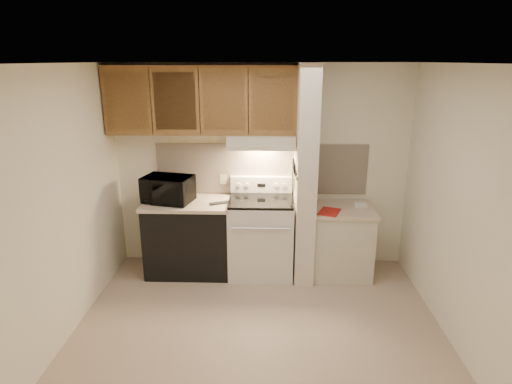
{
  "coord_description": "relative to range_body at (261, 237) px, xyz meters",
  "views": [
    {
      "loc": [
        0.08,
        -3.65,
        2.53
      ],
      "look_at": [
        -0.05,
        0.75,
        1.16
      ],
      "focal_mm": 30.0,
      "sensor_mm": 36.0,
      "label": 1
    }
  ],
  "objects": [
    {
      "name": "knife_handle_a",
      "position": [
        0.38,
        -0.22,
        0.91
      ],
      "size": [
        0.02,
        0.02,
        0.1
      ],
      "primitive_type": "cylinder",
      "color": "black",
      "rests_on": "knife_strip"
    },
    {
      "name": "knife_blade_e",
      "position": [
        0.38,
        0.1,
        0.75
      ],
      "size": [
        0.01,
        0.04,
        0.18
      ],
      "primitive_type": "cube",
      "color": "silver",
      "rests_on": "knife_strip"
    },
    {
      "name": "right_countertop",
      "position": [
        0.97,
        -0.01,
        0.37
      ],
      "size": [
        0.74,
        0.64,
        0.04
      ],
      "primitive_type": "cube",
      "color": "beige",
      "rests_on": "right_cab_base"
    },
    {
      "name": "knife_handle_e",
      "position": [
        0.38,
        0.1,
        0.91
      ],
      "size": [
        0.02,
        0.02,
        0.1
      ],
      "primitive_type": "cylinder",
      "color": "black",
      "rests_on": "knife_strip"
    },
    {
      "name": "cooktop",
      "position": [
        0.0,
        0.0,
        0.48
      ],
      "size": [
        0.74,
        0.64,
        0.03
      ],
      "primitive_type": "cube",
      "color": "black",
      "rests_on": "range_body"
    },
    {
      "name": "cab_door_b",
      "position": [
        -0.96,
        0.01,
        1.62
      ],
      "size": [
        0.46,
        0.01,
        0.63
      ],
      "primitive_type": "cube",
      "color": "brown",
      "rests_on": "upper_cabinets"
    },
    {
      "name": "range_body",
      "position": [
        0.0,
        0.0,
        0.0
      ],
      "size": [
        0.76,
        0.65,
        0.92
      ],
      "primitive_type": "cube",
      "color": "silver",
      "rests_on": "floor"
    },
    {
      "name": "teal_jar",
      "position": [
        -1.23,
        0.23,
        0.5
      ],
      "size": [
        0.09,
        0.09,
        0.1
      ],
      "primitive_type": "cylinder",
      "rotation": [
        0.0,
        0.0,
        0.02
      ],
      "color": "#235A51",
      "rests_on": "left_countertop"
    },
    {
      "name": "knife_blade_b",
      "position": [
        0.38,
        -0.13,
        0.75
      ],
      "size": [
        0.01,
        0.04,
        0.18
      ],
      "primitive_type": "cube",
      "color": "silver",
      "rests_on": "knife_strip"
    },
    {
      "name": "oven_mitt",
      "position": [
        0.38,
        0.17,
        0.75
      ],
      "size": [
        0.03,
        0.1,
        0.23
      ],
      "primitive_type": "cube",
      "color": "slate",
      "rests_on": "partition_pillar"
    },
    {
      "name": "pillar_trim",
      "position": [
        0.39,
        -0.01,
        0.84
      ],
      "size": [
        0.01,
        0.7,
        0.04
      ],
      "primitive_type": "cube",
      "color": "brown",
      "rests_on": "partition_pillar"
    },
    {
      "name": "cab_gap_b",
      "position": [
        -0.69,
        0.01,
        1.62
      ],
      "size": [
        0.01,
        0.01,
        0.73
      ],
      "primitive_type": "cube",
      "color": "black",
      "rests_on": "upper_cabinets"
    },
    {
      "name": "oven_window",
      "position": [
        0.0,
        -0.32,
        0.04
      ],
      "size": [
        0.5,
        0.01,
        0.3
      ],
      "primitive_type": "cube",
      "color": "black",
      "rests_on": "range_body"
    },
    {
      "name": "knife_blade_d",
      "position": [
        0.38,
        0.02,
        0.76
      ],
      "size": [
        0.01,
        0.04,
        0.16
      ],
      "primitive_type": "cube",
      "color": "silver",
      "rests_on": "knife_strip"
    },
    {
      "name": "cab_door_a",
      "position": [
        -1.51,
        0.01,
        1.62
      ],
      "size": [
        0.46,
        0.01,
        0.63
      ],
      "primitive_type": "cube",
      "color": "brown",
      "rests_on": "upper_cabinets"
    },
    {
      "name": "range_hood",
      "position": [
        0.0,
        0.12,
        1.17
      ],
      "size": [
        0.78,
        0.44,
        0.15
      ],
      "primitive_type": "cube",
      "color": "beige",
      "rests_on": "upper_cabinets"
    },
    {
      "name": "cab_door_c",
      "position": [
        -0.42,
        0.01,
        1.62
      ],
      "size": [
        0.46,
        0.01,
        0.63
      ],
      "primitive_type": "cube",
      "color": "brown",
      "rests_on": "upper_cabinets"
    },
    {
      "name": "knife_handle_c",
      "position": [
        0.38,
        -0.04,
        0.91
      ],
      "size": [
        0.02,
        0.02,
        0.1
      ],
      "primitive_type": "cylinder",
      "color": "black",
      "rests_on": "knife_strip"
    },
    {
      "name": "microwave",
      "position": [
        -1.1,
        -0.01,
        0.61
      ],
      "size": [
        0.63,
        0.5,
        0.31
      ],
      "primitive_type": "imported",
      "rotation": [
        0.0,
        0.0,
        -0.23
      ],
      "color": "black",
      "rests_on": "left_countertop"
    },
    {
      "name": "range_backguard",
      "position": [
        0.0,
        0.28,
        0.59
      ],
      "size": [
        0.76,
        0.08,
        0.2
      ],
      "primitive_type": "cube",
      "color": "silver",
      "rests_on": "range_body"
    },
    {
      "name": "knife_handle_b",
      "position": [
        0.38,
        -0.14,
        0.91
      ],
      "size": [
        0.02,
        0.02,
        0.1
      ],
      "primitive_type": "cylinder",
      "color": "black",
      "rests_on": "knife_strip"
    },
    {
      "name": "oven_handle",
      "position": [
        0.0,
        -0.35,
        0.26
      ],
      "size": [
        0.65,
        0.02,
        0.02
      ],
      "primitive_type": "cylinder",
      "rotation": [
        0.0,
        1.57,
        0.0
      ],
      "color": "silver",
      "rests_on": "range_body"
    },
    {
      "name": "floor",
      "position": [
        0.0,
        -1.16,
        -0.46
      ],
      "size": [
        3.6,
        3.6,
        0.0
      ],
      "primitive_type": "plane",
      "color": "tan",
      "rests_on": "ground"
    },
    {
      "name": "knife_handle_d",
      "position": [
        0.38,
        0.01,
        0.91
      ],
      "size": [
        0.02,
        0.02,
        0.1
      ],
      "primitive_type": "cylinder",
      "color": "black",
      "rests_on": "knife_strip"
    },
    {
      "name": "spoon_rest",
      "position": [
        -0.48,
        -0.06,
        0.46
      ],
      "size": [
        0.25,
        0.17,
        0.02
      ],
      "primitive_type": "cube",
      "rotation": [
        0.0,
        0.0,
        0.42
      ],
      "color": "black",
      "rests_on": "left_countertop"
    },
    {
      "name": "dishwasher_front",
      "position": [
        -0.88,
        0.01,
        -0.03
      ],
      "size": [
        1.0,
        0.63,
        0.87
      ],
      "primitive_type": "cube",
      "color": "black",
      "rests_on": "floor"
    },
    {
      "name": "wall_back",
      "position": [
        0.0,
        0.34,
        0.79
      ],
      "size": [
        3.6,
        2.5,
        0.02
      ],
      "primitive_type": "cube",
      "rotation": [
        1.57,
        0.0,
        0.0
      ],
      "color": "white",
      "rests_on": "floor"
    },
    {
      "name": "white_box",
      "position": [
        1.19,
        0.06,
        0.41
      ],
      "size": [
        0.16,
        0.11,
        0.04
      ],
      "primitive_type": "cube",
      "rotation": [
        0.0,
        0.0,
        -0.06
      ],
      "color": "white",
      "rests_on": "right_countertop"
    },
    {
      "name": "left_countertop",
      "position": [
        -0.88,
        0.01,
        0.43
      ],
      "size": [
        1.04,
        0.67,
        0.04
      ],
      "primitive_type": "cube",
      "color": "beige",
      "rests_on": "dishwasher_front"
    },
    {
      "name": "partition_pillar",
      "position": [
        0.51,
        -0.01,
        0.79
      ],
      "size": [
        0.22,
        0.7,
        2.5
      ],
      "primitive_type": "cube",
      "color": "beige",
      "rests_on": "floor"
    },
    {
      "name": "range_knob_right_inner",
      "position": [
        0.18,
        0.24,
        0.59
      ],
      "size": [
        0.05,
        0.02,
        0.05
      ],
      "primitive_type": "cylinder",
      "rotation": [
        1.57,
        0.0,
        0.0
      ],
      "color": "silver",
      "rests_on": "range_backguard"
    },
    {
      "name": "cab_gap_a",
      "position": [
        -1.23,
        0.01,
        1.62
      ],
      "size": [
        0.01,
        0.01,
        0.73
      ],
      "primitive_type": "cube",
      "color": "black",
      "rests_on": "upper_cabinets"
    },
    {
      "name": "range_display",
      "position": [
        0.0,
        0.24,
        0.59
      ],
      "size": [
        0.1,
        0.01,
        0.04
      ],
      "primitive_type": "cube",
      "color": "black",
      "rests_on": "range_backguard"
    },
    {
      "name": "knife_blade_a",
      "position": [
        0.38,
        -0.22,
        0.76
      ],
      "size": [
        0.01,
        0.03,
        0.16
      ],
      "primitive_type": "cube",
      "color": "silver",
      "rests_on": "knife_strip"
    },
    {
      "name": "knife_blade_c",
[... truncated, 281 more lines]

